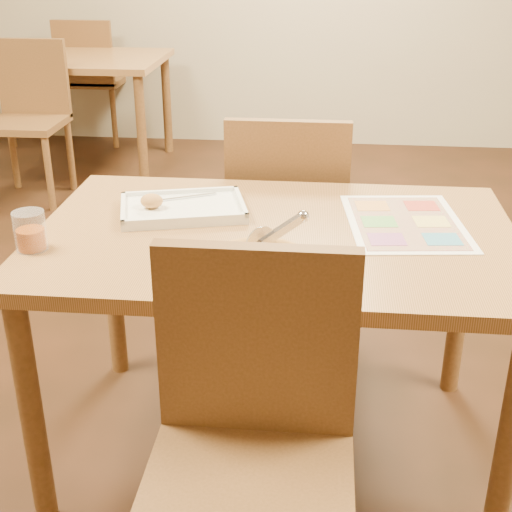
# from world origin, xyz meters

# --- Properties ---
(dining_table) EXTENTS (1.30, 0.85, 0.72)m
(dining_table) POSITION_xyz_m (0.00, 0.00, 0.63)
(dining_table) COLOR #A16C40
(dining_table) RESTS_ON ground
(chair_near) EXTENTS (0.42, 0.42, 0.47)m
(chair_near) POSITION_xyz_m (0.00, -0.60, 0.57)
(chair_near) COLOR brown
(chair_near) RESTS_ON ground
(chair_far) EXTENTS (0.42, 0.42, 0.47)m
(chair_far) POSITION_xyz_m (-0.00, 0.60, 0.57)
(chair_far) COLOR brown
(chair_far) RESTS_ON ground
(bg_table) EXTENTS (1.30, 0.85, 0.72)m
(bg_table) POSITION_xyz_m (-1.60, 2.80, 0.63)
(bg_table) COLOR #A16C40
(bg_table) RESTS_ON ground
(bg_chair_near) EXTENTS (0.42, 0.42, 0.47)m
(bg_chair_near) POSITION_xyz_m (-1.60, 2.20, 0.57)
(bg_chair_near) COLOR brown
(bg_chair_near) RESTS_ON ground
(bg_chair_far) EXTENTS (0.42, 0.42, 0.47)m
(bg_chair_far) POSITION_xyz_m (-1.60, 3.30, 0.57)
(bg_chair_far) COLOR brown
(bg_chair_far) RESTS_ON ground
(plate) EXTENTS (0.36, 0.36, 0.02)m
(plate) POSITION_xyz_m (-0.03, -0.27, 0.73)
(plate) COLOR white
(plate) RESTS_ON dining_table
(pizza) EXTENTS (0.26, 0.26, 0.04)m
(pizza) POSITION_xyz_m (-0.02, -0.27, 0.75)
(pizza) COLOR #C78844
(pizza) RESTS_ON plate
(pizza_cutter) EXTENTS (0.14, 0.11, 0.10)m
(pizza_cutter) POSITION_xyz_m (0.02, -0.23, 0.81)
(pizza_cutter) COLOR silver
(pizza_cutter) RESTS_ON pizza
(appetizer_tray) EXTENTS (0.40, 0.32, 0.06)m
(appetizer_tray) POSITION_xyz_m (-0.28, 0.11, 0.73)
(appetizer_tray) COLOR white
(appetizer_tray) RESTS_ON dining_table
(glass_tumbler) EXTENTS (0.08, 0.08, 0.10)m
(glass_tumbler) POSITION_xyz_m (-0.61, -0.18, 0.76)
(glass_tumbler) COLOR #903A0B
(glass_tumbler) RESTS_ON dining_table
(menu) EXTENTS (0.36, 0.47, 0.00)m
(menu) POSITION_xyz_m (0.35, 0.10, 0.72)
(menu) COLOR white
(menu) RESTS_ON dining_table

